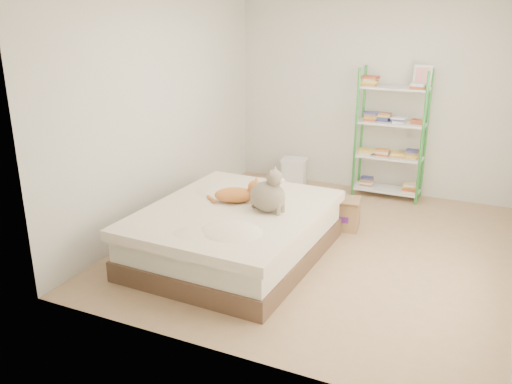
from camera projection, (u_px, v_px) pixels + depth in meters
The scene contains 7 objects.
room at pixel (325, 126), 5.38m from camera, with size 3.81×4.21×2.61m.
bed at pixel (235, 233), 5.48m from camera, with size 1.70×2.10×0.52m.
orange_cat at pixel (235, 193), 5.54m from camera, with size 0.48×0.26×0.20m, color #E99C47, non-canonical shape.
grey_cat at pixel (268, 190), 5.26m from camera, with size 0.32×0.39×0.44m, color gray, non-canonical shape.
shelf_unit at pixel (391, 136), 7.03m from camera, with size 0.88×0.36×1.74m.
cardboard_box at pixel (338, 212), 6.26m from camera, with size 0.53×0.52×0.39m.
white_bin at pixel (294, 172), 7.67m from camera, with size 0.38×0.35×0.39m.
Camera 1 is at (1.61, -5.09, 2.46)m, focal length 38.00 mm.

